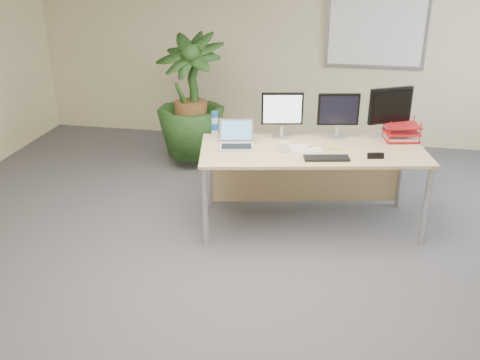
% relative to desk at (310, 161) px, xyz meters
% --- Properties ---
extents(floor, '(8.00, 8.00, 0.00)m').
position_rel_desk_xyz_m(floor, '(-0.55, -1.55, -0.64)').
color(floor, '#434348').
rests_on(floor, ground).
extents(back_wall, '(7.00, 0.04, 2.70)m').
position_rel_desk_xyz_m(back_wall, '(-0.55, 2.45, 0.71)').
color(back_wall, beige).
rests_on(back_wall, floor).
extents(whiteboard, '(1.30, 0.04, 0.95)m').
position_rel_desk_xyz_m(whiteboard, '(0.65, 2.41, 0.91)').
color(whiteboard, '#A6A5AA').
rests_on(whiteboard, back_wall).
extents(desk, '(2.26, 1.29, 0.82)m').
position_rel_desk_xyz_m(desk, '(0.00, 0.00, 0.00)').
color(desk, tan).
rests_on(desk, floor).
extents(floor_plant, '(1.03, 1.03, 1.50)m').
position_rel_desk_xyz_m(floor_plant, '(-1.54, 1.21, 0.11)').
color(floor_plant, '#173714').
rests_on(floor_plant, floor).
extents(monitor_left, '(0.41, 0.19, 0.46)m').
position_rel_desk_xyz_m(monitor_left, '(-0.31, 0.15, 0.44)').
color(monitor_left, silver).
rests_on(monitor_left, desk).
extents(monitor_right, '(0.41, 0.18, 0.45)m').
position_rel_desk_xyz_m(monitor_right, '(0.24, 0.24, 0.43)').
color(monitor_right, silver).
rests_on(monitor_right, desk).
extents(monitor_dark, '(0.42, 0.26, 0.51)m').
position_rel_desk_xyz_m(monitor_dark, '(0.74, 0.34, 0.47)').
color(monitor_dark, silver).
rests_on(monitor_dark, desk).
extents(laptop, '(0.38, 0.35, 0.24)m').
position_rel_desk_xyz_m(laptop, '(-0.71, -0.17, 0.23)').
color(laptop, silver).
rests_on(laptop, desk).
extents(keyboard, '(0.43, 0.21, 0.02)m').
position_rel_desk_xyz_m(keyboard, '(0.16, -0.37, 0.19)').
color(keyboard, black).
rests_on(keyboard, desk).
extents(coffee_mug, '(0.13, 0.09, 0.10)m').
position_rel_desk_xyz_m(coffee_mug, '(-0.24, -0.26, 0.22)').
color(coffee_mug, silver).
rests_on(coffee_mug, desk).
extents(spiral_notebook, '(0.32, 0.26, 0.01)m').
position_rel_desk_xyz_m(spiral_notebook, '(-0.04, -0.15, 0.18)').
color(spiral_notebook, silver).
rests_on(spiral_notebook, desk).
extents(orange_pen, '(0.12, 0.09, 0.01)m').
position_rel_desk_xyz_m(orange_pen, '(0.02, -0.10, 0.19)').
color(orange_pen, orange).
rests_on(orange_pen, spiral_notebook).
extents(yellow_highlighter, '(0.12, 0.03, 0.02)m').
position_rel_desk_xyz_m(yellow_highlighter, '(0.24, -0.10, 0.18)').
color(yellow_highlighter, yellow).
rests_on(yellow_highlighter, desk).
extents(water_bottle, '(0.07, 0.07, 0.27)m').
position_rel_desk_xyz_m(water_bottle, '(-0.96, 0.03, 0.30)').
color(water_bottle, silver).
rests_on(water_bottle, desk).
extents(letter_tray, '(0.37, 0.31, 0.15)m').
position_rel_desk_xyz_m(letter_tray, '(0.86, 0.28, 0.24)').
color(letter_tray, '#B11519').
rests_on(letter_tray, desk).
extents(stapler, '(0.15, 0.07, 0.05)m').
position_rel_desk_xyz_m(stapler, '(0.60, -0.27, 0.20)').
color(stapler, black).
rests_on(stapler, desk).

